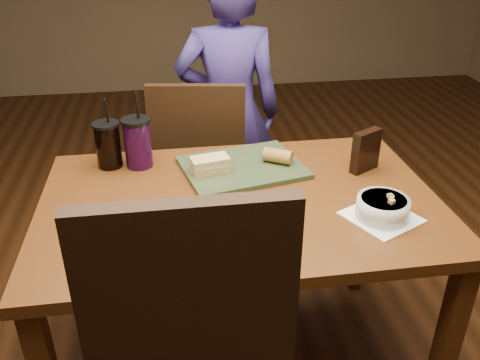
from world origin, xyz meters
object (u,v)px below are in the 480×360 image
(salad_bowl, at_px, (204,223))
(sandwich_near, at_px, (117,221))
(tray_far, at_px, (242,167))
(cup_cola, at_px, (108,145))
(baguette_near, at_px, (228,249))
(chip_bag, at_px, (366,151))
(dining_table, at_px, (240,222))
(cup_berry, at_px, (138,142))
(soup_bowl, at_px, (383,207))
(chair_far, at_px, (197,166))
(baguette_far, at_px, (278,156))
(diner, at_px, (229,113))
(sandwich_far, at_px, (210,164))
(tray_near, at_px, (181,240))

(salad_bowl, bearing_deg, sandwich_near, 166.29)
(tray_far, xyz_separation_m, cup_cola, (-0.48, 0.10, 0.08))
(baguette_near, distance_m, chip_bag, 0.73)
(dining_table, xyz_separation_m, cup_cola, (-0.44, 0.31, 0.18))
(cup_berry, bearing_deg, salad_bowl, -69.15)
(soup_bowl, bearing_deg, salad_bowl, -176.60)
(salad_bowl, distance_m, cup_cola, 0.60)
(chair_far, height_order, sandwich_near, chair_far)
(chair_far, bearing_deg, chip_bag, -44.10)
(salad_bowl, xyz_separation_m, soup_bowl, (0.55, 0.03, -0.02))
(dining_table, xyz_separation_m, soup_bowl, (0.41, -0.18, 0.13))
(dining_table, height_order, cup_berry, cup_berry)
(sandwich_near, xyz_separation_m, chip_bag, (0.86, 0.29, 0.03))
(chip_bag, bearing_deg, baguette_far, 137.69)
(dining_table, distance_m, diner, 0.91)
(dining_table, relative_size, soup_bowl, 5.01)
(dining_table, distance_m, baguette_far, 0.30)
(salad_bowl, distance_m, cup_berry, 0.55)
(sandwich_far, relative_size, cup_berry, 0.51)
(cup_cola, relative_size, cup_berry, 0.92)
(sandwich_near, bearing_deg, tray_far, 40.18)
(salad_bowl, height_order, chip_bag, chip_bag)
(sandwich_far, xyz_separation_m, baguette_far, (0.25, 0.03, -0.00))
(soup_bowl, height_order, baguette_near, soup_bowl)
(chair_far, distance_m, soup_bowl, 1.04)
(tray_far, xyz_separation_m, salad_bowl, (-0.18, -0.42, 0.04))
(cup_cola, bearing_deg, tray_near, -66.37)
(sandwich_far, bearing_deg, sandwich_near, -132.62)
(chair_far, relative_size, cup_cola, 3.64)
(chair_far, height_order, sandwich_far, chair_far)
(tray_far, height_order, salad_bowl, salad_bowl)
(cup_berry, bearing_deg, soup_bowl, -32.64)
(salad_bowl, relative_size, baguette_far, 2.06)
(diner, xyz_separation_m, baguette_near, (-0.16, -1.23, 0.09))
(tray_near, xyz_separation_m, sandwich_near, (-0.18, 0.07, 0.04))
(baguette_near, relative_size, chip_bag, 0.68)
(chair_far, relative_size, chip_bag, 6.24)
(cup_berry, bearing_deg, sandwich_far, -25.58)
(sandwich_near, relative_size, sandwich_far, 1.05)
(chair_far, bearing_deg, cup_berry, -120.55)
(dining_table, height_order, diner, diner)
(cup_cola, bearing_deg, dining_table, -35.44)
(chair_far, distance_m, cup_berry, 0.56)
(soup_bowl, bearing_deg, chip_bag, 78.82)
(tray_far, distance_m, cup_berry, 0.39)
(sandwich_far, height_order, cup_cola, cup_cola)
(diner, height_order, baguette_far, diner)
(cup_cola, xyz_separation_m, cup_berry, (0.11, -0.01, 0.01))
(tray_near, xyz_separation_m, sandwich_far, (0.12, 0.40, 0.04))
(soup_bowl, distance_m, sandwich_far, 0.61)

